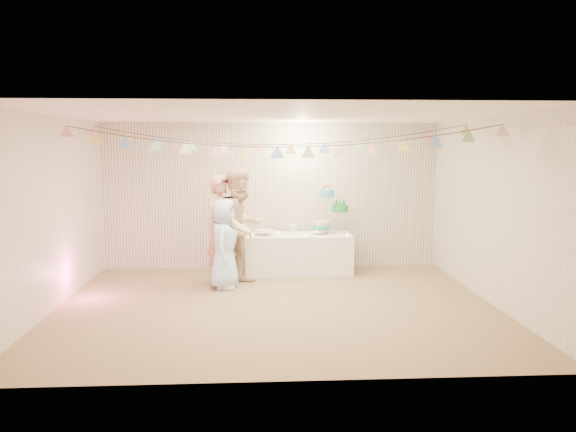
{
  "coord_description": "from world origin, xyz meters",
  "views": [
    {
      "loc": [
        -0.29,
        -7.52,
        2.2
      ],
      "look_at": [
        0.2,
        0.8,
        1.15
      ],
      "focal_mm": 35.0,
      "sensor_mm": 36.0,
      "label": 1
    }
  ],
  "objects": [
    {
      "name": "tealight_3",
      "position": [
        0.8,
        2.2,
        0.7
      ],
      "size": [
        0.04,
        0.04,
        0.03
      ],
      "primitive_type": "cylinder",
      "color": "#FFD88C",
      "rests_on": "table"
    },
    {
      "name": "tealight_0",
      "position": [
        -0.35,
        1.83,
        0.7
      ],
      "size": [
        0.04,
        0.04,
        0.03
      ],
      "primitive_type": "cylinder",
      "color": "#FFD88C",
      "rests_on": "table"
    },
    {
      "name": "bunting_back",
      "position": [
        0.0,
        1.1,
        2.35
      ],
      "size": [
        5.6,
        1.1,
        0.4
      ],
      "primitive_type": null,
      "color": "pink",
      "rests_on": "ceiling"
    },
    {
      "name": "tealight_2",
      "position": [
        0.55,
        1.76,
        0.7
      ],
      "size": [
        0.04,
        0.04,
        0.03
      ],
      "primitive_type": "cylinder",
      "color": "#FFD88C",
      "rests_on": "table"
    },
    {
      "name": "front_wall",
      "position": [
        0.0,
        -2.5,
        1.3
      ],
      "size": [
        6.0,
        6.0,
        0.0
      ],
      "primitive_type": "plane",
      "color": "silver",
      "rests_on": "ground"
    },
    {
      "name": "tealight_4",
      "position": [
        1.27,
        1.8,
        0.7
      ],
      "size": [
        0.04,
        0.04,
        0.03
      ],
      "primitive_type": "cylinder",
      "color": "#FFD88C",
      "rests_on": "table"
    },
    {
      "name": "platter",
      "position": [
        -0.15,
        1.93,
        0.76
      ],
      "size": [
        0.36,
        0.36,
        0.02
      ],
      "primitive_type": "cylinder",
      "color": "white",
      "rests_on": "table"
    },
    {
      "name": "cake_bottom",
      "position": [
        0.85,
        1.97,
        0.84
      ],
      "size": [
        0.31,
        0.31,
        0.15
      ],
      "primitive_type": null,
      "color": "teal",
      "rests_on": "cake_stand"
    },
    {
      "name": "person_adult_a",
      "position": [
        -0.82,
        1.32,
        0.87
      ],
      "size": [
        0.73,
        0.76,
        1.75
      ],
      "primitive_type": "imported",
      "rotation": [
        0.0,
        0.0,
        0.87
      ],
      "color": "tan",
      "rests_on": "floor"
    },
    {
      "name": "person_adult_b",
      "position": [
        -0.51,
        1.25,
        0.93
      ],
      "size": [
        1.14,
        1.15,
        1.87
      ],
      "primitive_type": "imported",
      "rotation": [
        0.0,
        0.0,
        0.81
      ],
      "color": "#D7AE84",
      "rests_on": "floor"
    },
    {
      "name": "posy",
      "position": [
        0.36,
        2.03,
        0.83
      ],
      "size": [
        0.15,
        0.15,
        0.17
      ],
      "primitive_type": null,
      "color": "white",
      "rests_on": "table"
    },
    {
      "name": "person_child",
      "position": [
        -0.77,
        1.04,
        0.7
      ],
      "size": [
        0.54,
        0.74,
        1.39
      ],
      "primitive_type": "imported",
      "rotation": [
        0.0,
        0.0,
        1.43
      ],
      "color": "#B4DEFF",
      "rests_on": "floor"
    },
    {
      "name": "floor",
      "position": [
        0.0,
        0.0,
        0.0
      ],
      "size": [
        6.0,
        6.0,
        0.0
      ],
      "primitive_type": "plane",
      "color": "brown",
      "rests_on": "ground"
    },
    {
      "name": "cake_stand",
      "position": [
        1.0,
        2.03,
        1.15
      ],
      "size": [
        0.71,
        0.42,
        0.79
      ],
      "primitive_type": null,
      "color": "silver",
      "rests_on": "table"
    },
    {
      "name": "table",
      "position": [
        0.45,
        1.98,
        0.34
      ],
      "size": [
        1.82,
        0.73,
        0.68
      ],
      "primitive_type": "cube",
      "color": "white",
      "rests_on": "floor"
    },
    {
      "name": "cake_top_tier",
      "position": [
        0.94,
        2.0,
        1.38
      ],
      "size": [
        0.25,
        0.25,
        0.19
      ],
      "primitive_type": null,
      "color": "#4799E1",
      "rests_on": "cake_stand"
    },
    {
      "name": "right_wall",
      "position": [
        3.0,
        0.0,
        1.3
      ],
      "size": [
        5.0,
        5.0,
        0.0
      ],
      "primitive_type": "plane",
      "color": "silver",
      "rests_on": "ground"
    },
    {
      "name": "tealight_1",
      "position": [
        0.1,
        2.16,
        0.7
      ],
      "size": [
        0.04,
        0.04,
        0.03
      ],
      "primitive_type": "cylinder",
      "color": "#FFD88C",
      "rests_on": "table"
    },
    {
      "name": "back_wall",
      "position": [
        0.0,
        2.5,
        1.3
      ],
      "size": [
        6.0,
        6.0,
        0.0
      ],
      "primitive_type": "plane",
      "color": "silver",
      "rests_on": "ground"
    },
    {
      "name": "ceiling",
      "position": [
        0.0,
        0.0,
        2.6
      ],
      "size": [
        6.0,
        6.0,
        0.0
      ],
      "primitive_type": "plane",
      "color": "white",
      "rests_on": "ground"
    },
    {
      "name": "left_wall",
      "position": [
        -3.0,
        0.0,
        1.3
      ],
      "size": [
        5.0,
        5.0,
        0.0
      ],
      "primitive_type": "plane",
      "color": "silver",
      "rests_on": "ground"
    },
    {
      "name": "cake_middle",
      "position": [
        1.18,
        2.12,
        1.11
      ],
      "size": [
        0.27,
        0.27,
        0.22
      ],
      "primitive_type": null,
      "color": "#1E8D38",
      "rests_on": "cake_stand"
    },
    {
      "name": "bunting_front",
      "position": [
        0.0,
        -0.2,
        2.32
      ],
      "size": [
        5.6,
        0.9,
        0.36
      ],
      "primitive_type": null,
      "color": "#72A5E5",
      "rests_on": "ceiling"
    }
  ]
}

